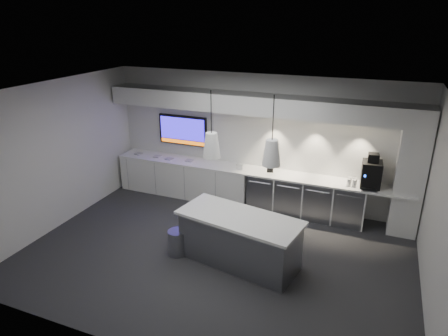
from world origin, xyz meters
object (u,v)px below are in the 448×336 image
at_px(island, 239,239).
at_px(bin, 177,243).
at_px(wall_tv, 183,130).
at_px(coffee_machine, 371,173).

xyz_separation_m(island, bin, (-1.14, -0.19, -0.22)).
height_order(wall_tv, coffee_machine, wall_tv).
height_order(wall_tv, island, wall_tv).
xyz_separation_m(wall_tv, island, (2.38, -2.51, -1.10)).
bearing_deg(wall_tv, bin, -65.38).
xyz_separation_m(bin, coffee_machine, (3.15, 2.45, 0.94)).
height_order(island, bin, island).
distance_m(island, bin, 1.18).
distance_m(wall_tv, bin, 3.25).
bearing_deg(island, wall_tv, 143.92).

